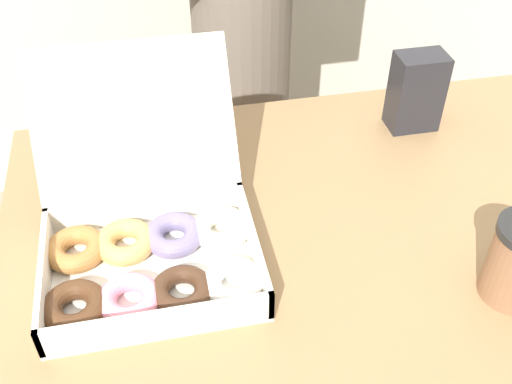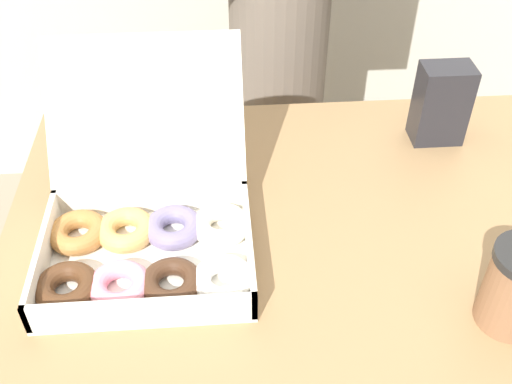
{
  "view_description": "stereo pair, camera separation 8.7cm",
  "coord_description": "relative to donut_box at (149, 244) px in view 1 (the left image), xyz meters",
  "views": [
    {
      "loc": [
        -0.27,
        -0.64,
        1.4
      ],
      "look_at": [
        -0.14,
        0.01,
        0.83
      ],
      "focal_mm": 42.0,
      "sensor_mm": 36.0,
      "label": 1
    },
    {
      "loc": [
        -0.19,
        -0.66,
        1.4
      ],
      "look_at": [
        -0.14,
        0.01,
        0.83
      ],
      "focal_mm": 42.0,
      "sensor_mm": 36.0,
      "label": 2
    }
  ],
  "objects": [
    {
      "name": "donut_box",
      "position": [
        0.0,
        0.0,
        0.0
      ],
      "size": [
        0.34,
        0.37,
        0.25
      ],
      "color": "white",
      "rests_on": "table"
    },
    {
      "name": "napkin_holder",
      "position": [
        0.52,
        0.26,
        0.04
      ],
      "size": [
        0.09,
        0.06,
        0.15
      ],
      "color": "#232328",
      "rests_on": "table"
    },
    {
      "name": "table",
      "position": [
        0.3,
        0.02,
        -0.41
      ],
      "size": [
        1.07,
        0.75,
        0.74
      ],
      "color": "#99754C",
      "rests_on": "ground_plane"
    }
  ]
}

